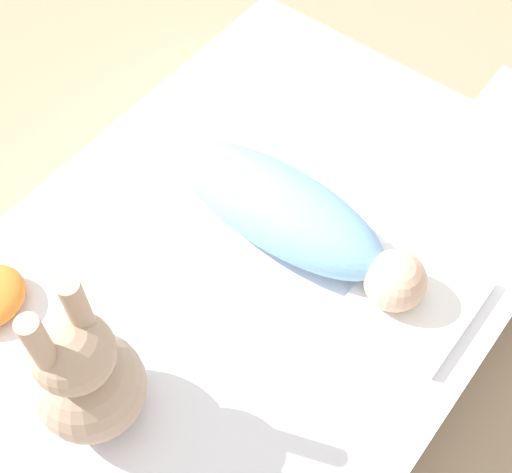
% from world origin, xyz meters
% --- Properties ---
extents(ground_plane, '(12.00, 12.00, 0.00)m').
position_xyz_m(ground_plane, '(0.00, 0.00, 0.00)').
color(ground_plane, '#9E8466').
extents(bed_mattress, '(1.30, 0.87, 0.21)m').
position_xyz_m(bed_mattress, '(0.00, 0.00, 0.10)').
color(bed_mattress, white).
rests_on(bed_mattress, ground_plane).
extents(burp_cloth, '(0.23, 0.20, 0.02)m').
position_xyz_m(burp_cloth, '(-0.16, 0.28, 0.22)').
color(burp_cloth, white).
rests_on(burp_cloth, bed_mattress).
extents(swaddled_baby, '(0.17, 0.53, 0.14)m').
position_xyz_m(swaddled_baby, '(-0.13, 0.02, 0.28)').
color(swaddled_baby, '#7FB7E5').
rests_on(swaddled_baby, bed_mattress).
extents(bunny_plush, '(0.17, 0.17, 0.36)m').
position_xyz_m(bunny_plush, '(0.33, -0.02, 0.33)').
color(bunny_plush, tan).
rests_on(bunny_plush, bed_mattress).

